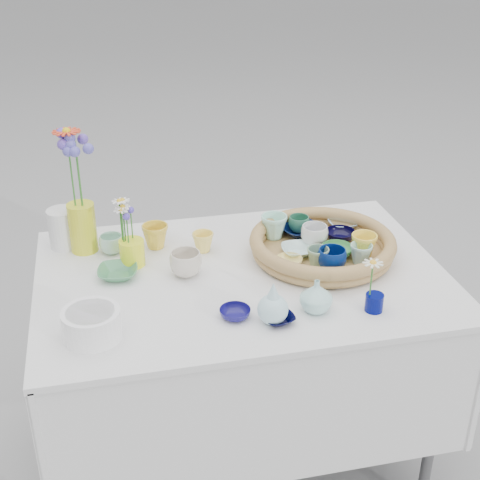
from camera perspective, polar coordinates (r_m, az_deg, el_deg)
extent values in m
plane|color=gray|center=(2.55, 0.10, -17.85)|extent=(80.00, 80.00, 0.00)
imported|color=#07133B|center=(2.28, 5.09, 0.89)|extent=(0.17, 0.17, 0.03)
imported|color=black|center=(2.26, 8.55, 0.41)|extent=(0.11, 0.11, 0.03)
imported|color=yellow|center=(2.16, 10.52, -0.46)|extent=(0.09, 0.09, 0.08)
imported|color=#499E55|center=(2.16, 8.28, -0.93)|extent=(0.13, 0.13, 0.03)
imported|color=#87B188|center=(2.08, 6.65, -1.50)|extent=(0.07, 0.07, 0.06)
imported|color=silver|center=(2.16, 4.97, -0.89)|extent=(0.11, 0.11, 0.03)
imported|color=#ADF2DE|center=(2.24, 2.92, 1.14)|extent=(0.10, 0.10, 0.08)
imported|color=silver|center=(2.21, 6.37, 0.38)|extent=(0.11, 0.11, 0.07)
imported|color=#9FC6F3|center=(2.36, 8.79, 1.42)|extent=(0.11, 0.11, 0.03)
imported|color=navy|center=(2.07, 7.84, -1.66)|extent=(0.11, 0.11, 0.07)
imported|color=#F2DC82|center=(2.09, 4.22, -1.85)|extent=(0.09, 0.09, 0.03)
imported|color=#A4D5C8|center=(2.12, 10.28, -1.20)|extent=(0.09, 0.09, 0.07)
imported|color=#2D6F54|center=(2.29, 5.05, 1.35)|extent=(0.08, 0.08, 0.06)
imported|color=gold|center=(2.23, -7.23, 0.32)|extent=(0.10, 0.10, 0.08)
imported|color=#FFE061|center=(2.20, -3.17, -0.17)|extent=(0.08, 0.08, 0.07)
imported|color=#448759|center=(2.09, -10.38, -2.76)|extent=(0.14, 0.14, 0.03)
imported|color=beige|center=(2.06, -4.66, -2.03)|extent=(0.12, 0.12, 0.08)
imported|color=#140F5E|center=(1.87, -0.43, -6.27)|extent=(0.10, 0.10, 0.03)
imported|color=#A7D8C0|center=(2.23, -10.91, -0.35)|extent=(0.10, 0.10, 0.06)
imported|color=black|center=(1.85, 3.26, -6.70)|extent=(0.10, 0.10, 0.02)
imported|color=#A6DCD6|center=(1.89, 6.52, -4.76)|extent=(0.12, 0.12, 0.10)
cylinder|color=#000657|center=(1.93, 11.38, -5.25)|extent=(0.07, 0.07, 0.05)
cylinder|color=yellow|center=(2.24, -13.28, 1.04)|extent=(0.09, 0.09, 0.17)
cylinder|color=#F0F722|center=(2.14, -9.19, -1.08)|extent=(0.08, 0.08, 0.09)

